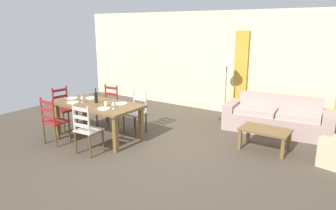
{
  "coord_description": "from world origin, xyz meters",
  "views": [
    {
      "loc": [
        3.38,
        -4.42,
        2.32
      ],
      "look_at": [
        -0.02,
        0.61,
        0.75
      ],
      "focal_mm": 33.0,
      "sensor_mm": 36.0,
      "label": 1
    }
  ],
  "objects_px": {
    "dining_chair_far_right": "(136,111)",
    "wine_glass_near_left": "(82,97)",
    "dining_chair_head_west": "(64,108)",
    "standing_lamp": "(227,64)",
    "dining_chair_near_right": "(87,129)",
    "coffee_cup_primary": "(106,104)",
    "couch": "(277,119)",
    "dining_chair_far_left": "(108,105)",
    "dining_chair_near_left": "(54,121)",
    "wine_glass_near_right": "(113,103)",
    "wine_bottle": "(96,97)",
    "dining_table": "(97,107)",
    "coffee_table": "(265,132)"
  },
  "relations": [
    {
      "from": "dining_chair_far_right",
      "to": "wine_glass_near_left",
      "type": "bearing_deg",
      "value": -131.73
    },
    {
      "from": "dining_chair_head_west",
      "to": "standing_lamp",
      "type": "xyz_separation_m",
      "value": [
        2.81,
        2.68,
        0.93
      ]
    },
    {
      "from": "dining_chair_near_right",
      "to": "coffee_cup_primary",
      "type": "distance_m",
      "value": 0.77
    },
    {
      "from": "standing_lamp",
      "to": "coffee_cup_primary",
      "type": "bearing_deg",
      "value": -116.9
    },
    {
      "from": "wine_glass_near_left",
      "to": "couch",
      "type": "relative_size",
      "value": 0.07
    },
    {
      "from": "dining_chair_far_right",
      "to": "dining_chair_far_left",
      "type": "bearing_deg",
      "value": 177.94
    },
    {
      "from": "dining_chair_near_left",
      "to": "wine_glass_near_right",
      "type": "bearing_deg",
      "value": 30.14
    },
    {
      "from": "dining_chair_near_left",
      "to": "wine_bottle",
      "type": "relative_size",
      "value": 3.04
    },
    {
      "from": "dining_chair_near_right",
      "to": "couch",
      "type": "distance_m",
      "value": 4.13
    },
    {
      "from": "dining_table",
      "to": "coffee_cup_primary",
      "type": "xyz_separation_m",
      "value": [
        0.3,
        -0.04,
        0.13
      ]
    },
    {
      "from": "coffee_table",
      "to": "dining_chair_near_left",
      "type": "bearing_deg",
      "value": -150.35
    },
    {
      "from": "dining_table",
      "to": "coffee_table",
      "type": "distance_m",
      "value": 3.4
    },
    {
      "from": "dining_chair_near_left",
      "to": "dining_chair_near_right",
      "type": "relative_size",
      "value": 1.0
    },
    {
      "from": "dining_chair_near_left",
      "to": "coffee_table",
      "type": "distance_m",
      "value": 4.13
    },
    {
      "from": "dining_chair_far_right",
      "to": "dining_chair_head_west",
      "type": "distance_m",
      "value": 1.72
    },
    {
      "from": "dining_chair_near_right",
      "to": "wine_glass_near_right",
      "type": "relative_size",
      "value": 5.96
    },
    {
      "from": "couch",
      "to": "dining_chair_near_right",
      "type": "bearing_deg",
      "value": -128.39
    },
    {
      "from": "dining_chair_near_right",
      "to": "dining_chair_head_west",
      "type": "xyz_separation_m",
      "value": [
        -1.59,
        0.73,
        0.0
      ]
    },
    {
      "from": "dining_chair_far_right",
      "to": "couch",
      "type": "height_order",
      "value": "dining_chair_far_right"
    },
    {
      "from": "couch",
      "to": "standing_lamp",
      "type": "height_order",
      "value": "standing_lamp"
    },
    {
      "from": "wine_glass_near_right",
      "to": "couch",
      "type": "distance_m",
      "value": 3.64
    },
    {
      "from": "dining_chair_far_right",
      "to": "couch",
      "type": "bearing_deg",
      "value": 34.53
    },
    {
      "from": "wine_glass_near_right",
      "to": "dining_chair_head_west",
      "type": "bearing_deg",
      "value": 175.02
    },
    {
      "from": "dining_chair_near_left",
      "to": "wine_glass_near_right",
      "type": "xyz_separation_m",
      "value": [
        1.05,
        0.61,
        0.38
      ]
    },
    {
      "from": "dining_table",
      "to": "wine_glass_near_right",
      "type": "bearing_deg",
      "value": -13.06
    },
    {
      "from": "dining_table",
      "to": "couch",
      "type": "bearing_deg",
      "value": 39.66
    },
    {
      "from": "coffee_cup_primary",
      "to": "couch",
      "type": "xyz_separation_m",
      "value": [
        2.73,
        2.55,
        -0.5
      ]
    },
    {
      "from": "dining_table",
      "to": "wine_glass_near_right",
      "type": "xyz_separation_m",
      "value": [
        0.59,
        -0.14,
        0.2
      ]
    },
    {
      "from": "dining_table",
      "to": "dining_chair_far_right",
      "type": "distance_m",
      "value": 0.87
    },
    {
      "from": "coffee_table",
      "to": "standing_lamp",
      "type": "relative_size",
      "value": 0.55
    },
    {
      "from": "dining_chair_far_left",
      "to": "coffee_cup_primary",
      "type": "distance_m",
      "value": 1.14
    },
    {
      "from": "dining_chair_far_right",
      "to": "couch",
      "type": "relative_size",
      "value": 0.41
    },
    {
      "from": "wine_glass_near_right",
      "to": "coffee_table",
      "type": "xyz_separation_m",
      "value": [
        2.54,
        1.43,
        -0.51
      ]
    },
    {
      "from": "dining_chair_far_right",
      "to": "coffee_table",
      "type": "height_order",
      "value": "dining_chair_far_right"
    },
    {
      "from": "dining_chair_head_west",
      "to": "wine_bottle",
      "type": "relative_size",
      "value": 3.04
    },
    {
      "from": "dining_chair_far_left",
      "to": "couch",
      "type": "xyz_separation_m",
      "value": [
        3.47,
        1.75,
        -0.19
      ]
    },
    {
      "from": "wine_glass_near_left",
      "to": "wine_glass_near_right",
      "type": "distance_m",
      "value": 0.91
    },
    {
      "from": "dining_table",
      "to": "wine_bottle",
      "type": "distance_m",
      "value": 0.21
    },
    {
      "from": "wine_glass_near_left",
      "to": "standing_lamp",
      "type": "distance_m",
      "value": 3.5
    },
    {
      "from": "wine_bottle",
      "to": "wine_glass_near_left",
      "type": "xyz_separation_m",
      "value": [
        -0.27,
        -0.15,
        -0.01
      ]
    },
    {
      "from": "dining_chair_near_left",
      "to": "dining_chair_far_left",
      "type": "height_order",
      "value": "same"
    },
    {
      "from": "dining_chair_near_right",
      "to": "couch",
      "type": "relative_size",
      "value": 0.41
    },
    {
      "from": "dining_chair_near_left",
      "to": "dining_chair_near_right",
      "type": "distance_m",
      "value": 0.93
    },
    {
      "from": "dining_chair_near_right",
      "to": "dining_chair_far_left",
      "type": "xyz_separation_m",
      "value": [
        -0.91,
        1.48,
        0.0
      ]
    },
    {
      "from": "dining_table",
      "to": "dining_chair_near_right",
      "type": "height_order",
      "value": "dining_chair_near_right"
    },
    {
      "from": "coffee_cup_primary",
      "to": "coffee_table",
      "type": "relative_size",
      "value": 0.1
    },
    {
      "from": "coffee_cup_primary",
      "to": "dining_chair_head_west",
      "type": "bearing_deg",
      "value": 177.84
    },
    {
      "from": "dining_chair_head_west",
      "to": "coffee_table",
      "type": "xyz_separation_m",
      "value": [
        4.25,
        1.28,
        -0.12
      ]
    },
    {
      "from": "wine_glass_near_left",
      "to": "dining_chair_head_west",
      "type": "bearing_deg",
      "value": 170.52
    },
    {
      "from": "dining_chair_far_right",
      "to": "coffee_cup_primary",
      "type": "distance_m",
      "value": 0.85
    }
  ]
}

